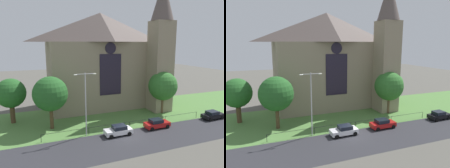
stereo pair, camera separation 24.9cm
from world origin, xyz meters
The scene contains 13 objects.
ground centered at (0.00, 10.00, 0.00)m, with size 160.00×160.00×0.00m, color #56544C.
road_asphalt centered at (0.00, -2.00, 0.00)m, with size 120.00×8.00×0.01m, color #2D2D33.
grass_verge centered at (0.00, 8.00, 0.00)m, with size 120.00×20.00×0.01m, color #517F3D.
church_building centered at (2.36, 16.60, 10.27)m, with size 23.20×16.20×26.00m.
iron_railing centered at (1.58, 2.50, 0.96)m, with size 27.77×0.07×1.13m.
tree_right_far centered at (16.35, 13.32, 4.58)m, with size 4.65×4.65×6.94m.
tree_left_far centered at (-16.33, 12.17, 5.28)m, with size 5.04×5.04×7.86m.
tree_left_near centered at (-10.28, 7.09, 5.79)m, with size 5.58×5.58×8.61m.
tree_right_near centered at (11.06, 7.29, 5.46)m, with size 5.65×5.65×8.30m.
streetlamp_near centered at (-5.74, 2.40, 5.98)m, with size 3.37×0.26×9.60m.
parked_car_white centered at (-1.17, 0.76, 0.74)m, with size 4.22×2.05×1.51m.
parked_car_red centered at (5.79, 1.02, 0.74)m, with size 4.21×2.05×1.51m.
parked_car_black centered at (17.77, 0.87, 0.74)m, with size 4.23×2.08×1.51m.
Camera 2 is at (-13.07, -27.40, 13.77)m, focal length 34.36 mm.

